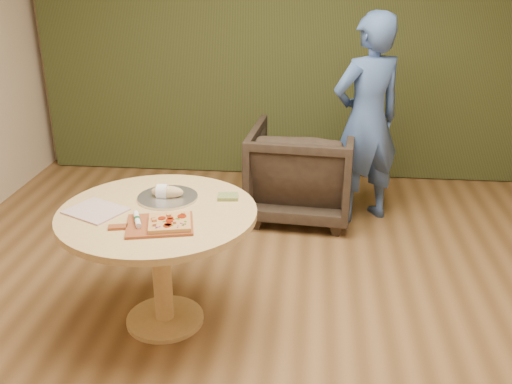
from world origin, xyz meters
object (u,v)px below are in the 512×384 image
object	(u,v)px
pedestal_table	(159,232)
person_standing	(367,121)
cutlery_roll	(137,219)
armchair	(302,167)
flatbread_pizza	(170,222)
bread_roll	(166,192)
serving_tray	(168,197)
pizza_paddle	(158,225)

from	to	relation	value
pedestal_table	person_standing	xyz separation A→B (m)	(1.29, 1.63, 0.24)
cutlery_roll	armchair	distance (m)	2.04
flatbread_pizza	armchair	xyz separation A→B (m)	(0.66, 1.84, -0.34)
bread_roll	armchair	bearing A→B (deg)	62.41
flatbread_pizza	bread_roll	xyz separation A→B (m)	(-0.11, 0.37, 0.02)
cutlery_roll	serving_tray	bearing A→B (deg)	56.15
person_standing	armchair	bearing A→B (deg)	-29.83
bread_roll	pizza_paddle	bearing A→B (deg)	-82.67
serving_tray	bread_roll	distance (m)	0.04
pedestal_table	person_standing	world-z (taller)	person_standing
pizza_paddle	person_standing	xyz separation A→B (m)	(1.23, 1.83, 0.10)
serving_tray	armchair	bearing A→B (deg)	62.68
flatbread_pizza	bread_roll	bearing A→B (deg)	106.92
pizza_paddle	bread_roll	size ratio (longest dim) A/B	2.44
pedestal_table	cutlery_roll	distance (m)	0.26
bread_roll	person_standing	bearing A→B (deg)	48.89
pedestal_table	bread_roll	xyz separation A→B (m)	(0.01, 0.17, 0.18)
cutlery_roll	person_standing	size ratio (longest dim) A/B	0.11
flatbread_pizza	armchair	size ratio (longest dim) A/B	0.30
serving_tray	bread_roll	bearing A→B (deg)	180.00
serving_tray	armchair	size ratio (longest dim) A/B	0.41
pedestal_table	armchair	distance (m)	1.83
serving_tray	person_standing	world-z (taller)	person_standing
serving_tray	cutlery_roll	bearing A→B (deg)	-102.01
flatbread_pizza	armchair	distance (m)	1.99
pizza_paddle	serving_tray	xyz separation A→B (m)	(-0.04, 0.37, -0.00)
serving_tray	person_standing	size ratio (longest dim) A/B	0.21
pizza_paddle	flatbread_pizza	world-z (taller)	flatbread_pizza
cutlery_roll	person_standing	distance (m)	2.26
armchair	person_standing	world-z (taller)	person_standing
armchair	person_standing	size ratio (longest dim) A/B	0.51
serving_tray	flatbread_pizza	bearing A→B (deg)	-74.35
bread_roll	serving_tray	bearing A→B (deg)	-0.00
pizza_paddle	bread_roll	bearing A→B (deg)	84.10
pedestal_table	pizza_paddle	bearing A→B (deg)	-73.97
cutlery_roll	serving_tray	xyz separation A→B (m)	(0.08, 0.36, -0.02)
armchair	pizza_paddle	bearing A→B (deg)	73.37
pizza_paddle	cutlery_roll	bearing A→B (deg)	161.78
pedestal_table	bread_roll	bearing A→B (deg)	86.79
pedestal_table	flatbread_pizza	size ratio (longest dim) A/B	4.28
pizza_paddle	serving_tray	bearing A→B (deg)	82.73
pizza_paddle	person_standing	bearing A→B (deg)	42.89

